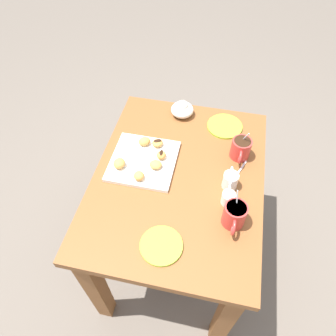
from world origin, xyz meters
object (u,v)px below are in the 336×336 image
object	(u,v)px
chocolate_sauce_pitcher	(228,197)
beignet_4	(139,176)
beignet_0	(144,141)
beignet_5	(119,163)
coffee_mug_red_left	(241,148)
beignet_3	(161,155)
beignet_1	(156,165)
saucer_lime_left	(161,245)
pastry_plate_square	(143,161)
dining_table	(178,197)
coffee_mug_red_right	(235,215)
saucer_lime_right	(225,126)
beignet_2	(158,143)
ice_cream_bowl	(182,109)
cream_pitcher_white	(230,180)

from	to	relation	value
chocolate_sauce_pitcher	beignet_4	world-z (taller)	chocolate_sauce_pitcher
beignet_0	beignet_5	bearing A→B (deg)	-25.65
coffee_mug_red_left	beignet_3	xyz separation A→B (m)	(0.09, -0.33, -0.02)
beignet_1	saucer_lime_left	bearing A→B (deg)	16.45
coffee_mug_red_left	beignet_1	size ratio (longest dim) A/B	2.67
pastry_plate_square	coffee_mug_red_left	xyz separation A→B (m)	(-0.12, 0.40, 0.04)
coffee_mug_red_left	chocolate_sauce_pitcher	world-z (taller)	coffee_mug_red_left
beignet_1	beignet_5	xyz separation A→B (m)	(0.03, -0.15, 0.00)
dining_table	beignet_4	distance (m)	0.25
coffee_mug_red_right	saucer_lime_left	xyz separation A→B (m)	(0.15, -0.24, -0.05)
beignet_0	coffee_mug_red_right	bearing A→B (deg)	54.15
saucer_lime_left	coffee_mug_red_right	bearing A→B (deg)	122.08
saucer_lime_right	beignet_4	size ratio (longest dim) A/B	3.53
beignet_0	beignet_2	bearing A→B (deg)	95.17
saucer_lime_right	beignet_0	xyz separation A→B (m)	(0.20, -0.34, 0.03)
ice_cream_bowl	saucer_lime_left	distance (m)	0.70
saucer_lime_left	beignet_5	world-z (taller)	beignet_5
cream_pitcher_white	beignet_4	world-z (taller)	cream_pitcher_white
coffee_mug_red_left	ice_cream_bowl	world-z (taller)	coffee_mug_red_left
ice_cream_bowl	saucer_lime_right	bearing A→B (deg)	78.36
saucer_lime_left	cream_pitcher_white	bearing A→B (deg)	146.14
beignet_0	dining_table	bearing A→B (deg)	53.81
coffee_mug_red_right	dining_table	bearing A→B (deg)	-125.58
ice_cream_bowl	chocolate_sauce_pitcher	distance (m)	0.53
beignet_4	saucer_lime_right	bearing A→B (deg)	141.54
saucer_lime_left	saucer_lime_right	xyz separation A→B (m)	(-0.65, 0.16, 0.00)
beignet_4	chocolate_sauce_pitcher	bearing A→B (deg)	85.80
beignet_1	chocolate_sauce_pitcher	bearing A→B (deg)	72.23
saucer_lime_left	beignet_1	world-z (taller)	beignet_1
saucer_lime_left	beignet_4	world-z (taller)	beignet_4
beignet_1	saucer_lime_right	bearing A→B (deg)	140.84
beignet_0	beignet_1	world-z (taller)	beignet_0
ice_cream_bowl	beignet_3	bearing A→B (deg)	-6.20
beignet_0	beignet_3	xyz separation A→B (m)	(0.06, 0.09, -0.00)
dining_table	beignet_3	xyz separation A→B (m)	(-0.07, -0.09, 0.19)
ice_cream_bowl	beignet_3	world-z (taller)	ice_cream_bowl
coffee_mug_red_right	beignet_2	xyz separation A→B (m)	(-0.31, -0.36, -0.02)
coffee_mug_red_left	chocolate_sauce_pitcher	bearing A→B (deg)	-6.15
pastry_plate_square	chocolate_sauce_pitcher	distance (m)	0.39
cream_pitcher_white	beignet_1	world-z (taller)	cream_pitcher_white
beignet_1	pastry_plate_square	bearing A→B (deg)	-113.63
beignet_1	beignet_4	distance (m)	0.09
ice_cream_bowl	beignet_1	xyz separation A→B (m)	(0.36, -0.04, -0.00)
dining_table	pastry_plate_square	bearing A→B (deg)	-104.69
pastry_plate_square	coffee_mug_red_right	bearing A→B (deg)	62.02
cream_pitcher_white	ice_cream_bowl	bearing A→B (deg)	-145.17
saucer_lime_left	saucer_lime_right	distance (m)	0.67
saucer_lime_left	ice_cream_bowl	bearing A→B (deg)	-175.57
saucer_lime_left	beignet_1	size ratio (longest dim) A/B	2.90
ice_cream_bowl	beignet_2	size ratio (longest dim) A/B	2.24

